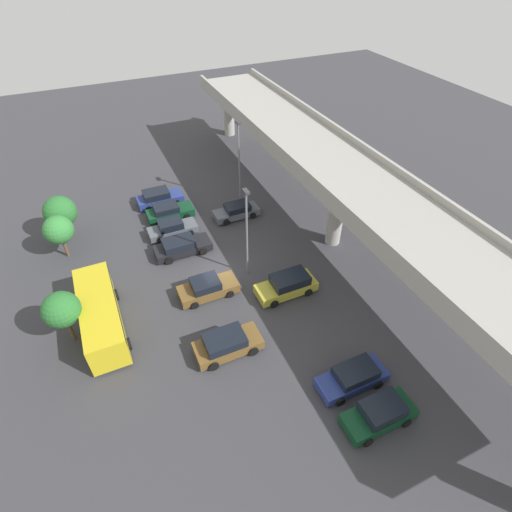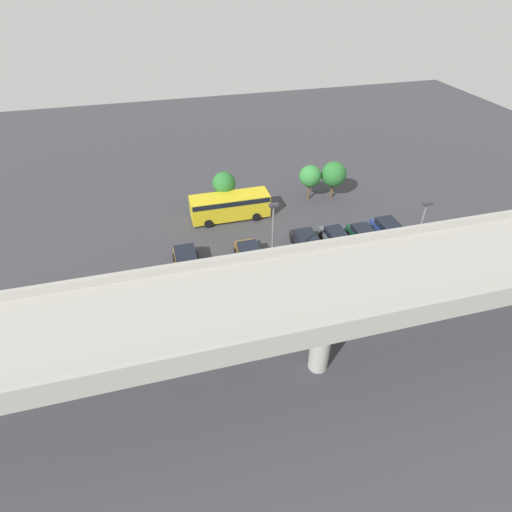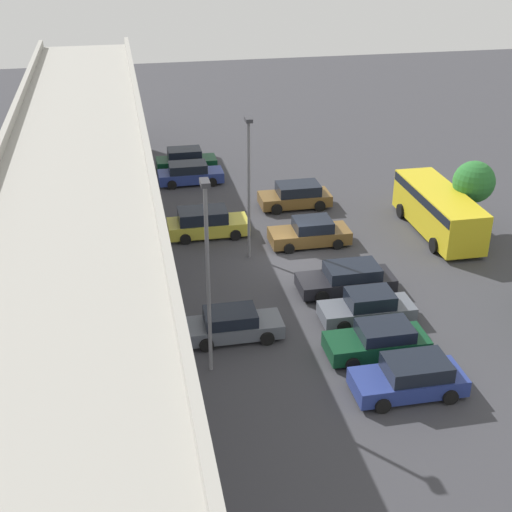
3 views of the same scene
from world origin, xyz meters
The scene contains 16 objects.
ground_plane centered at (0.00, 0.00, 0.00)m, with size 109.32×109.32×0.00m, color #38383D.
highway_overpass centered at (0.00, 10.99, 6.69)m, with size 52.34×6.91×8.00m.
parked_car_0 centered at (-12.60, -1.76, 0.73)m, with size 2.21×4.52×1.53m.
parked_car_1 centered at (-9.76, -1.45, 0.69)m, with size 2.13×4.45×1.45m.
parked_car_2 centered at (-7.20, 4.57, 0.67)m, with size 2.00×4.42×1.40m.
parked_car_3 centered at (-4.09, -1.85, 0.70)m, with size 2.22×4.88×1.44m.
parked_car_4 centered at (1.64, -1.44, 0.70)m, with size 2.17×4.60×1.53m.
parked_car_5 centered at (3.98, 4.28, 0.80)m, with size 2.19×4.75×1.66m.
parked_car_6 centered at (7.24, -1.98, 0.76)m, with size 2.25×4.56×1.57m.
parked_car_7 centered at (12.81, 4.27, 0.72)m, with size 2.04×4.50×1.49m.
parked_car_8 centered at (15.48, 4.26, 0.78)m, with size 2.07×4.35×1.67m.
parked_car_9 centered at (-6.99, -1.91, 0.70)m, with size 2.00×4.43×1.51m.
shuttle_bus centered at (1.76, -9.28, 1.57)m, with size 8.16×2.78×2.62m.
lamp_post_near_aisle centered at (0.69, 2.33, 4.65)m, with size 0.70×0.35×7.93m.
lamp_post_mid_lot centered at (-9.48, 5.89, 4.97)m, with size 0.70×0.35×8.55m.
tree_front_far_right centered at (1.89, -11.39, 3.00)m, with size 2.47×2.47×4.25m.
Camera 3 is at (-34.29, 8.83, 17.90)m, focal length 50.00 mm.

